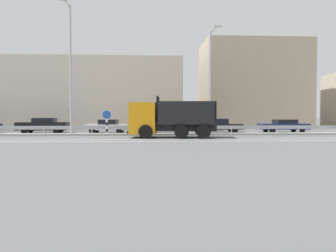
% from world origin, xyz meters
% --- Properties ---
extents(ground_plane, '(320.00, 320.00, 0.00)m').
position_xyz_m(ground_plane, '(0.00, 0.00, 0.00)').
color(ground_plane, '#565659').
extents(lane_strip_0, '(59.23, 0.16, 0.01)m').
position_xyz_m(lane_strip_0, '(0.68, -3.08, 0.00)').
color(lane_strip_0, silver).
rests_on(lane_strip_0, ground_plane).
extents(lane_strip_1, '(59.23, 0.16, 0.01)m').
position_xyz_m(lane_strip_1, '(0.68, -4.79, 0.00)').
color(lane_strip_1, silver).
rests_on(lane_strip_1, ground_plane).
extents(median_island, '(32.58, 1.10, 0.18)m').
position_xyz_m(median_island, '(0.00, 1.55, 0.09)').
color(median_island, gray).
rests_on(median_island, ground_plane).
extents(median_guardrail, '(59.23, 0.09, 0.78)m').
position_xyz_m(median_guardrail, '(0.00, 2.82, 0.57)').
color(median_guardrail, '#9EA0A5').
rests_on(median_guardrail, ground_plane).
extents(dump_truck, '(6.84, 3.22, 3.18)m').
position_xyz_m(dump_truck, '(-0.29, -1.19, 1.32)').
color(dump_truck, orange).
rests_on(dump_truck, ground_plane).
extents(median_road_sign, '(0.77, 0.16, 2.15)m').
position_xyz_m(median_road_sign, '(-4.80, 1.55, 1.15)').
color(median_road_sign, white).
rests_on(median_road_sign, ground_plane).
extents(street_lamp_1, '(0.70, 2.16, 10.90)m').
position_xyz_m(street_lamp_1, '(-7.76, 1.28, 5.94)').
color(street_lamp_1, '#ADADB2').
rests_on(street_lamp_1, ground_plane).
extents(street_lamp_2, '(0.71, 2.60, 8.99)m').
position_xyz_m(street_lamp_2, '(4.10, 1.48, 5.02)').
color(street_lamp_2, '#ADADB2').
rests_on(street_lamp_2, ground_plane).
extents(parked_car_2, '(4.75, 2.24, 1.46)m').
position_xyz_m(parked_car_2, '(-11.33, 5.34, 0.76)').
color(parked_car_2, black).
rests_on(parked_car_2, ground_plane).
extents(parked_car_3, '(4.16, 2.19, 1.30)m').
position_xyz_m(parked_car_3, '(-5.22, 5.26, 0.67)').
color(parked_car_3, silver).
rests_on(parked_car_3, ground_plane).
extents(parked_car_4, '(4.37, 2.26, 1.29)m').
position_xyz_m(parked_car_4, '(0.64, 5.47, 0.67)').
color(parked_car_4, '#B27A14').
rests_on(parked_car_4, ground_plane).
extents(parked_car_5, '(4.52, 1.99, 1.37)m').
position_xyz_m(parked_car_5, '(5.68, 5.65, 0.69)').
color(parked_car_5, black).
rests_on(parked_car_5, ground_plane).
extents(parked_car_6, '(4.74, 2.06, 1.29)m').
position_xyz_m(parked_car_6, '(12.22, 5.47, 0.67)').
color(parked_car_6, navy).
rests_on(parked_car_6, ground_plane).
extents(background_building_0, '(23.13, 15.88, 8.03)m').
position_xyz_m(background_building_0, '(-9.17, 16.25, 4.02)').
color(background_building_0, beige).
rests_on(background_building_0, ground_plane).
extents(background_building_1, '(13.80, 8.27, 11.60)m').
position_xyz_m(background_building_1, '(13.07, 18.11, 5.80)').
color(background_building_1, tan).
rests_on(background_building_1, ground_plane).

